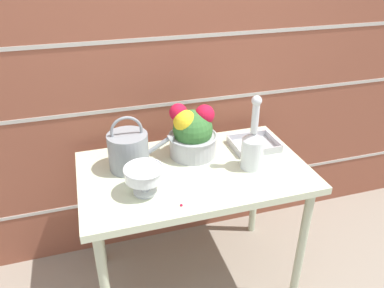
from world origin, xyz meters
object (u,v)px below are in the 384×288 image
Objects in this scene: crystal_pedestal_bowl at (144,175)px; flower_planter at (192,133)px; glass_decanter at (253,146)px; watering_can at (129,150)px; wire_tray at (254,145)px.

flower_planter reaches higher than crystal_pedestal_bowl.
crystal_pedestal_bowl is at bearing -173.85° from glass_decanter.
watering_can is at bearing 97.77° from crystal_pedestal_bowl.
crystal_pedestal_bowl is at bearing -159.43° from wire_tray.
flower_planter reaches higher than watering_can.
wire_tray is at bearing 1.08° from watering_can.
flower_planter is at bearing 5.90° from watering_can.
flower_planter is 0.31m from glass_decanter.
wire_tray is at bearing -3.54° from flower_planter.
watering_can is at bearing 163.46° from glass_decanter.
crystal_pedestal_bowl is 0.48× the size of glass_decanter.
flower_planter is 0.36m from wire_tray.
crystal_pedestal_bowl is 0.54m from glass_decanter.
crystal_pedestal_bowl is 0.74× the size of wire_tray.
glass_decanter reaches higher than flower_planter.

